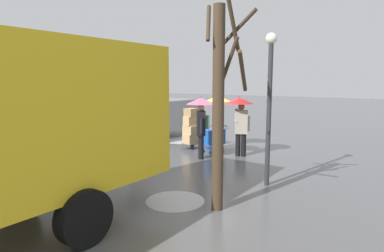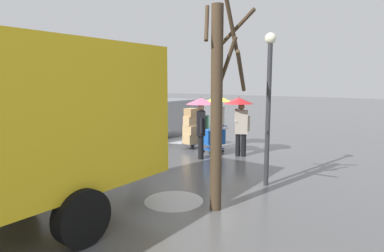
{
  "view_description": "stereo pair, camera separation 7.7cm",
  "coord_description": "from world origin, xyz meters",
  "px_view_note": "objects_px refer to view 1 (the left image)",
  "views": [
    {
      "loc": [
        -6.64,
        10.81,
        2.69
      ],
      "look_at": [
        0.22,
        1.31,
        1.05
      ],
      "focal_mm": 30.25,
      "sensor_mm": 36.0,
      "label": 1
    },
    {
      "loc": [
        -6.7,
        10.76,
        2.69
      ],
      "look_at": [
        0.22,
        1.31,
        1.05
      ],
      "focal_mm": 30.25,
      "sensor_mm": 36.0,
      "label": 2
    }
  ],
  "objects_px": {
    "shopping_cart_vendor": "(213,137)",
    "street_lamp": "(270,94)",
    "pedestrian_pink_side": "(201,114)",
    "pedestrian_black_side": "(218,109)",
    "pedestrian_white_side": "(240,113)",
    "cargo_van_parked_right": "(148,114)",
    "hand_dolly_boxes": "(191,128)",
    "bare_tree_near": "(220,103)"
  },
  "relations": [
    {
      "from": "pedestrian_pink_side",
      "to": "pedestrian_black_side",
      "type": "relative_size",
      "value": 1.0
    },
    {
      "from": "hand_dolly_boxes",
      "to": "shopping_cart_vendor",
      "type": "bearing_deg",
      "value": 179.82
    },
    {
      "from": "pedestrian_white_side",
      "to": "bare_tree_near",
      "type": "relative_size",
      "value": 0.5
    },
    {
      "from": "shopping_cart_vendor",
      "to": "pedestrian_white_side",
      "type": "xyz_separation_m",
      "value": [
        -1.08,
        -0.03,
        1.0
      ]
    },
    {
      "from": "hand_dolly_boxes",
      "to": "bare_tree_near",
      "type": "relative_size",
      "value": 0.38
    },
    {
      "from": "cargo_van_parked_right",
      "to": "bare_tree_near",
      "type": "xyz_separation_m",
      "value": [
        -7.04,
        5.27,
        1.08
      ]
    },
    {
      "from": "pedestrian_black_side",
      "to": "pedestrian_white_side",
      "type": "bearing_deg",
      "value": 151.19
    },
    {
      "from": "pedestrian_white_side",
      "to": "bare_tree_near",
      "type": "distance_m",
      "value": 5.06
    },
    {
      "from": "shopping_cart_vendor",
      "to": "street_lamp",
      "type": "xyz_separation_m",
      "value": [
        -3.21,
        2.49,
        1.8
      ]
    },
    {
      "from": "pedestrian_white_side",
      "to": "street_lamp",
      "type": "height_order",
      "value": "street_lamp"
    },
    {
      "from": "cargo_van_parked_right",
      "to": "pedestrian_pink_side",
      "type": "distance_m",
      "value": 4.52
    },
    {
      "from": "pedestrian_white_side",
      "to": "hand_dolly_boxes",
      "type": "bearing_deg",
      "value": 0.81
    },
    {
      "from": "hand_dolly_boxes",
      "to": "street_lamp",
      "type": "bearing_deg",
      "value": 149.55
    },
    {
      "from": "pedestrian_pink_side",
      "to": "pedestrian_black_side",
      "type": "distance_m",
      "value": 1.84
    },
    {
      "from": "pedestrian_black_side",
      "to": "pedestrian_pink_side",
      "type": "bearing_deg",
      "value": 102.41
    },
    {
      "from": "cargo_van_parked_right",
      "to": "pedestrian_black_side",
      "type": "bearing_deg",
      "value": -178.64
    },
    {
      "from": "pedestrian_pink_side",
      "to": "pedestrian_white_side",
      "type": "height_order",
      "value": "same"
    },
    {
      "from": "cargo_van_parked_right",
      "to": "pedestrian_pink_side",
      "type": "xyz_separation_m",
      "value": [
        -4.16,
        1.71,
        0.39
      ]
    },
    {
      "from": "hand_dolly_boxes",
      "to": "bare_tree_near",
      "type": "height_order",
      "value": "bare_tree_near"
    },
    {
      "from": "pedestrian_black_side",
      "to": "pedestrian_white_side",
      "type": "distance_m",
      "value": 1.52
    },
    {
      "from": "bare_tree_near",
      "to": "pedestrian_pink_side",
      "type": "bearing_deg",
      "value": -51.12
    },
    {
      "from": "pedestrian_pink_side",
      "to": "street_lamp",
      "type": "bearing_deg",
      "value": 154.46
    },
    {
      "from": "pedestrian_black_side",
      "to": "bare_tree_near",
      "type": "distance_m",
      "value": 6.31
    },
    {
      "from": "shopping_cart_vendor",
      "to": "pedestrian_black_side",
      "type": "xyz_separation_m",
      "value": [
        0.25,
        -0.77,
        1.02
      ]
    },
    {
      "from": "hand_dolly_boxes",
      "to": "pedestrian_black_side",
      "type": "relative_size",
      "value": 0.75
    },
    {
      "from": "street_lamp",
      "to": "cargo_van_parked_right",
      "type": "bearing_deg",
      "value": -23.69
    },
    {
      "from": "pedestrian_pink_side",
      "to": "pedestrian_black_side",
      "type": "xyz_separation_m",
      "value": [
        0.4,
        -1.8,
        0.01
      ]
    },
    {
      "from": "shopping_cart_vendor",
      "to": "street_lamp",
      "type": "bearing_deg",
      "value": 142.14
    },
    {
      "from": "shopping_cart_vendor",
      "to": "cargo_van_parked_right",
      "type": "bearing_deg",
      "value": -9.55
    },
    {
      "from": "cargo_van_parked_right",
      "to": "pedestrian_pink_side",
      "type": "height_order",
      "value": "cargo_van_parked_right"
    },
    {
      "from": "pedestrian_black_side",
      "to": "bare_tree_near",
      "type": "height_order",
      "value": "bare_tree_near"
    },
    {
      "from": "pedestrian_pink_side",
      "to": "pedestrian_white_side",
      "type": "relative_size",
      "value": 1.0
    },
    {
      "from": "hand_dolly_boxes",
      "to": "street_lamp",
      "type": "distance_m",
      "value": 5.16
    },
    {
      "from": "shopping_cart_vendor",
      "to": "pedestrian_pink_side",
      "type": "relative_size",
      "value": 0.49
    },
    {
      "from": "shopping_cart_vendor",
      "to": "hand_dolly_boxes",
      "type": "xyz_separation_m",
      "value": [
        1.04,
        -0.0,
        0.28
      ]
    },
    {
      "from": "pedestrian_pink_side",
      "to": "pedestrian_white_side",
      "type": "xyz_separation_m",
      "value": [
        -0.94,
        -1.06,
        0.0
      ]
    },
    {
      "from": "hand_dolly_boxes",
      "to": "pedestrian_pink_side",
      "type": "relative_size",
      "value": 0.75
    },
    {
      "from": "shopping_cart_vendor",
      "to": "street_lamp",
      "type": "relative_size",
      "value": 0.27
    },
    {
      "from": "pedestrian_black_side",
      "to": "pedestrian_white_side",
      "type": "height_order",
      "value": "same"
    },
    {
      "from": "cargo_van_parked_right",
      "to": "pedestrian_white_side",
      "type": "height_order",
      "value": "cargo_van_parked_right"
    },
    {
      "from": "hand_dolly_boxes",
      "to": "pedestrian_black_side",
      "type": "height_order",
      "value": "pedestrian_black_side"
    },
    {
      "from": "hand_dolly_boxes",
      "to": "street_lamp",
      "type": "relative_size",
      "value": 0.42
    }
  ]
}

